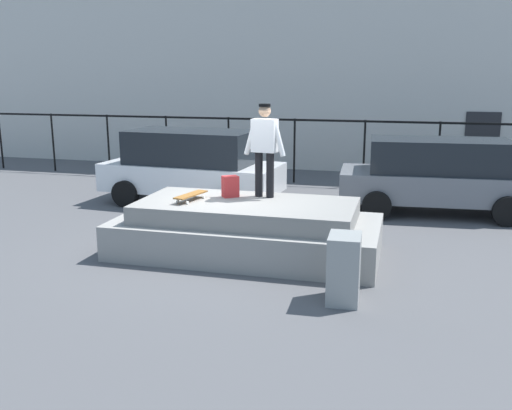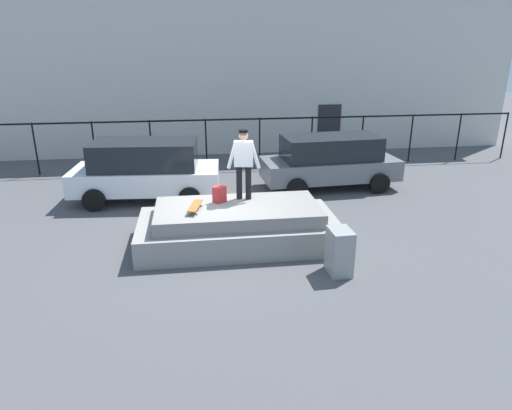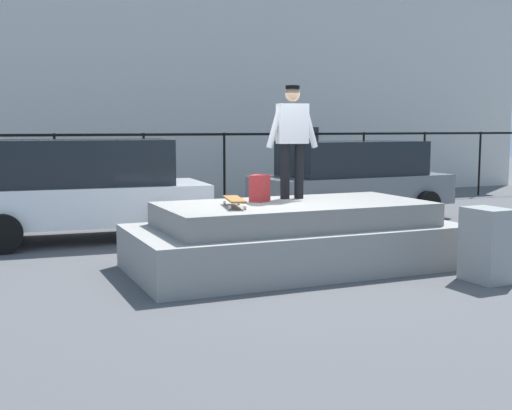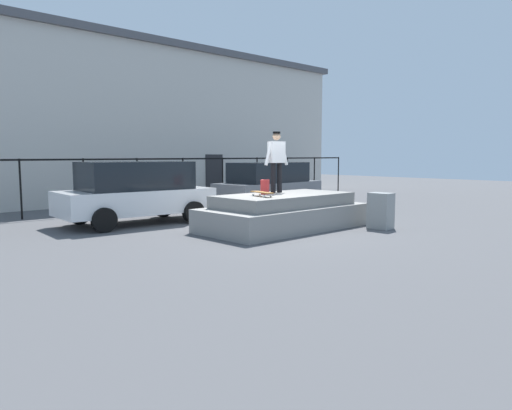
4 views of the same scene
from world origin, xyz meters
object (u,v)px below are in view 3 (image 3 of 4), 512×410
(backpack, at_px, (260,188))
(skateboarder, at_px, (292,134))
(car_grey_hatchback_mid, at_px, (352,178))
(utility_box, at_px, (487,245))
(car_white_hatchback_near, at_px, (83,187))
(skateboard, at_px, (234,200))

(backpack, bearing_deg, skateboarder, -21.62)
(car_grey_hatchback_mid, relative_size, utility_box, 4.60)
(skateboarder, height_order, utility_box, skateboarder)
(skateboarder, height_order, car_white_hatchback_near, skateboarder)
(car_grey_hatchback_mid, xyz_separation_m, utility_box, (-1.48, -5.73, -0.42))
(skateboarder, relative_size, car_white_hatchback_near, 0.38)
(backpack, relative_size, car_white_hatchback_near, 0.09)
(car_white_hatchback_near, xyz_separation_m, utility_box, (4.30, -5.33, -0.46))
(skateboard, relative_size, car_white_hatchback_near, 0.19)
(backpack, height_order, car_grey_hatchback_mid, car_grey_hatchback_mid)
(car_white_hatchback_near, height_order, car_grey_hatchback_mid, car_white_hatchback_near)
(car_white_hatchback_near, height_order, utility_box, car_white_hatchback_near)
(skateboarder, relative_size, skateboard, 2.02)
(skateboarder, distance_m, utility_box, 3.17)
(skateboard, distance_m, car_white_hatchback_near, 3.98)
(skateboard, relative_size, car_grey_hatchback_mid, 0.19)
(car_grey_hatchback_mid, bearing_deg, backpack, -136.13)
(skateboard, xyz_separation_m, car_grey_hatchback_mid, (4.36, 4.12, -0.14))
(backpack, height_order, car_white_hatchback_near, car_white_hatchback_near)
(backpack, distance_m, car_white_hatchback_near, 3.81)
(skateboard, bearing_deg, car_white_hatchback_near, 110.87)
(car_grey_hatchback_mid, bearing_deg, skateboarder, -132.50)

